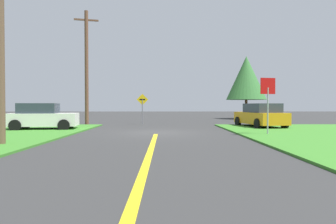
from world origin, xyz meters
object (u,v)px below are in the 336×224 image
at_px(stop_sign, 268,95).
at_px(utility_pole_mid, 87,66).
at_px(parked_car_near_building, 42,117).
at_px(direction_sign, 142,105).
at_px(car_on_crossroad, 260,116).
at_px(oak_tree_left, 246,78).

xyz_separation_m(stop_sign, utility_pole_mid, (-11.01, 8.25, 2.44)).
xyz_separation_m(parked_car_near_building, direction_sign, (5.61, 5.62, 0.69)).
height_order(car_on_crossroad, oak_tree_left, oak_tree_left).
bearing_deg(stop_sign, oak_tree_left, -114.33).
relative_size(car_on_crossroad, utility_pole_mid, 0.54).
bearing_deg(utility_pole_mid, car_on_crossroad, -12.55).
distance_m(car_on_crossroad, oak_tree_left, 14.07).
xyz_separation_m(stop_sign, car_on_crossroad, (1.37, 5.50, -1.21)).
distance_m(stop_sign, parked_car_near_building, 12.98).
xyz_separation_m(parked_car_near_building, oak_tree_left, (16.40, 15.36, 3.74)).
height_order(stop_sign, car_on_crossroad, stop_sign).
distance_m(stop_sign, utility_pole_mid, 13.98).
height_order(car_on_crossroad, direction_sign, direction_sign).
bearing_deg(oak_tree_left, direction_sign, -137.92).
relative_size(stop_sign, direction_sign, 1.18).
xyz_separation_m(stop_sign, oak_tree_left, (3.94, 18.81, 2.52)).
bearing_deg(stop_sign, utility_pole_mid, -49.34).
bearing_deg(stop_sign, parked_car_near_building, -28.00).
distance_m(parked_car_near_building, car_on_crossroad, 13.97).
bearing_deg(utility_pole_mid, oak_tree_left, 35.23).
xyz_separation_m(utility_pole_mid, oak_tree_left, (14.96, 10.56, 0.09)).
distance_m(parked_car_near_building, direction_sign, 7.97).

